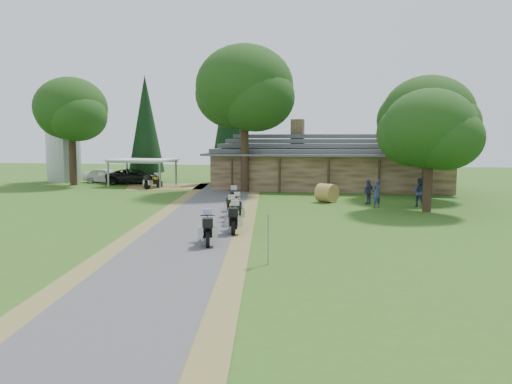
% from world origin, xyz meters
% --- Properties ---
extents(ground, '(120.00, 120.00, 0.00)m').
position_xyz_m(ground, '(0.00, 0.00, 0.00)').
color(ground, '#335718').
rests_on(ground, ground).
extents(driveway, '(51.95, 51.95, 0.00)m').
position_xyz_m(driveway, '(-0.50, 4.00, 0.00)').
color(driveway, '#444447').
rests_on(driveway, ground).
extents(lodge, '(21.40, 9.40, 4.90)m').
position_xyz_m(lodge, '(6.00, 24.00, 2.45)').
color(lodge, brown).
rests_on(lodge, ground).
extents(silo, '(3.77, 3.77, 6.95)m').
position_xyz_m(silo, '(-21.35, 26.50, 3.47)').
color(silo, gray).
rests_on(silo, ground).
extents(carport, '(6.26, 4.55, 2.53)m').
position_xyz_m(carport, '(-11.35, 23.07, 1.27)').
color(carport, silver).
rests_on(carport, ground).
extents(car_white_sedan, '(2.79, 5.80, 1.88)m').
position_xyz_m(car_white_sedan, '(-16.39, 25.65, 0.94)').
color(car_white_sedan, white).
rests_on(car_white_sedan, ground).
extents(car_dark_suv, '(3.86, 6.24, 2.22)m').
position_xyz_m(car_dark_suv, '(-13.11, 25.10, 1.11)').
color(car_dark_suv, black).
rests_on(car_dark_suv, ground).
extents(motorcycle_row_a, '(1.19, 2.16, 1.41)m').
position_xyz_m(motorcycle_row_a, '(1.35, -0.85, 0.70)').
color(motorcycle_row_a, '#111396').
rests_on(motorcycle_row_a, ground).
extents(motorcycle_row_b, '(0.98, 2.19, 1.44)m').
position_xyz_m(motorcycle_row_b, '(1.92, 1.98, 0.72)').
color(motorcycle_row_b, '#ACADB3').
rests_on(motorcycle_row_b, ground).
extents(motorcycle_row_c, '(1.43, 2.17, 1.42)m').
position_xyz_m(motorcycle_row_c, '(1.35, 4.49, 0.71)').
color(motorcycle_row_c, '#C9C002').
rests_on(motorcycle_row_c, ground).
extents(motorcycle_row_d, '(0.77, 1.93, 1.29)m').
position_xyz_m(motorcycle_row_d, '(0.85, 7.07, 0.64)').
color(motorcycle_row_d, red).
rests_on(motorcycle_row_d, ground).
extents(motorcycle_row_e, '(1.11, 2.19, 1.43)m').
position_xyz_m(motorcycle_row_e, '(0.33, 9.32, 0.71)').
color(motorcycle_row_e, black).
rests_on(motorcycle_row_e, ground).
extents(motorcycle_carport_a, '(1.35, 2.09, 1.36)m').
position_xyz_m(motorcycle_carport_a, '(-9.46, 20.87, 0.68)').
color(motorcycle_carport_a, '#D0A505').
rests_on(motorcycle_carport_a, ground).
extents(person_a, '(0.77, 0.74, 2.20)m').
position_xyz_m(person_a, '(9.25, 11.56, 1.10)').
color(person_a, '#313959').
rests_on(person_a, ground).
extents(person_b, '(0.76, 0.68, 2.23)m').
position_xyz_m(person_b, '(12.08, 12.74, 1.11)').
color(person_b, '#313959').
rests_on(person_b, ground).
extents(person_c, '(0.67, 0.70, 2.00)m').
position_xyz_m(person_c, '(8.85, 13.40, 1.00)').
color(person_c, '#313959').
rests_on(person_c, ground).
extents(hay_bale, '(1.75, 1.77, 1.31)m').
position_xyz_m(hay_bale, '(6.02, 13.92, 0.66)').
color(hay_bale, olive).
rests_on(hay_bale, ground).
extents(sign_post, '(0.33, 0.06, 1.85)m').
position_xyz_m(sign_post, '(4.39, -3.88, 0.92)').
color(sign_post, gray).
rests_on(sign_post, ground).
extents(oak_lodge_left, '(8.03, 8.03, 14.05)m').
position_xyz_m(oak_lodge_left, '(-0.94, 19.66, 7.03)').
color(oak_lodge_left, '#113710').
rests_on(oak_lodge_left, ground).
extents(oak_lodge_right, '(6.81, 6.81, 10.07)m').
position_xyz_m(oak_lodge_right, '(13.32, 17.94, 5.04)').
color(oak_lodge_right, '#113710').
rests_on(oak_lodge_right, ground).
extents(oak_driveway, '(5.64, 5.64, 8.20)m').
position_xyz_m(oak_driveway, '(12.18, 10.42, 4.10)').
color(oak_driveway, '#113710').
rests_on(oak_driveway, ground).
extents(oak_silo, '(6.78, 6.78, 11.80)m').
position_xyz_m(oak_silo, '(-18.21, 22.76, 5.90)').
color(oak_silo, '#113710').
rests_on(oak_silo, ground).
extents(cedar_near, '(4.16, 4.16, 13.58)m').
position_xyz_m(cedar_near, '(-3.88, 27.80, 6.79)').
color(cedar_near, black).
rests_on(cedar_near, ground).
extents(cedar_far, '(3.67, 3.67, 10.93)m').
position_xyz_m(cedar_far, '(-12.92, 28.00, 5.46)').
color(cedar_far, black).
rests_on(cedar_far, ground).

